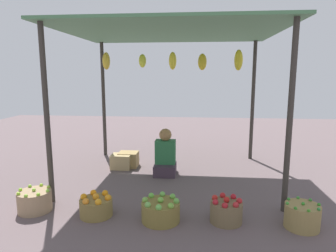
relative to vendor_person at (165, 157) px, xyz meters
name	(u,v)px	position (x,y,z in m)	size (l,w,h in m)	color
ground_plane	(171,175)	(0.11, -0.09, -0.30)	(14.00, 14.00, 0.00)	#645456
market_stall_structure	(172,42)	(0.12, -0.08, 1.88)	(3.30, 2.66, 2.35)	#38332D
vendor_person	(165,157)	(0.00, 0.00, 0.00)	(0.36, 0.44, 0.78)	#41313F
basket_limes	(35,201)	(-1.47, -1.56, -0.17)	(0.40, 0.40, 0.29)	#9C7F5E
basket_oranges	(96,206)	(-0.67, -1.61, -0.18)	(0.39, 0.39, 0.28)	olive
basket_green_apples	(161,211)	(0.12, -1.67, -0.18)	(0.44, 0.44, 0.29)	olive
basket_red_apples	(226,211)	(0.87, -1.62, -0.17)	(0.37, 0.37, 0.30)	brown
basket_green_chilies	(302,216)	(1.69, -1.68, -0.16)	(0.38, 0.38, 0.30)	olive
wooden_crate_near_vendor	(121,161)	(-0.82, 0.21, -0.17)	(0.35, 0.28, 0.26)	tan
wooden_crate_stacked_rear	(128,159)	(-0.72, 0.34, -0.16)	(0.35, 0.29, 0.27)	tan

